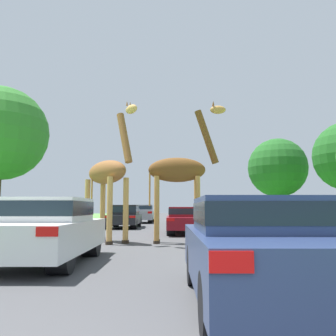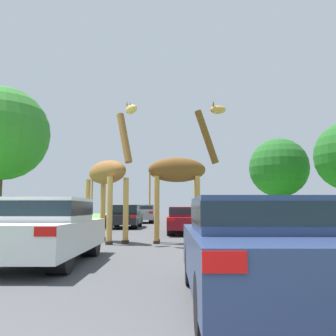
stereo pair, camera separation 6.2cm
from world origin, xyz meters
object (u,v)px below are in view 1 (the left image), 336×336
(car_far_ahead, at_px, (124,216))
(car_queue_right, at_px, (191,215))
(tree_right_cluster, at_px, (278,168))
(sign_post, at_px, (319,209))
(giraffe_near_road, at_px, (180,173))
(tree_centre_back, at_px, (0,133))
(car_lead_maroon, at_px, (262,247))
(car_queue_left, at_px, (187,219))
(giraffe_companion, at_px, (108,177))
(car_verge_right, at_px, (142,213))
(car_rear_follower, at_px, (43,228))

(car_far_ahead, bearing_deg, car_queue_right, 36.44)
(tree_right_cluster, distance_m, sign_post, 21.18)
(giraffe_near_road, relative_size, tree_right_cluster, 0.64)
(car_far_ahead, bearing_deg, sign_post, -45.57)
(tree_centre_back, xyz_separation_m, sign_post, (16.32, -8.65, -4.74))
(sign_post, bearing_deg, car_lead_maroon, -116.46)
(sign_post, bearing_deg, car_queue_right, 109.17)
(car_queue_left, xyz_separation_m, car_far_ahead, (-3.60, 4.82, 0.06))
(tree_centre_back, xyz_separation_m, tree_right_cluster, (21.03, 11.64, -0.89))
(giraffe_companion, bearing_deg, sign_post, 144.82)
(sign_post, bearing_deg, car_verge_right, 116.05)
(car_lead_maroon, distance_m, tree_right_cluster, 30.84)
(tree_right_cluster, bearing_deg, car_rear_follower, -116.74)
(car_rear_follower, xyz_separation_m, sign_post, (8.34, 5.60, 0.41))
(tree_right_cluster, bearing_deg, car_lead_maroon, -107.37)
(car_queue_left, xyz_separation_m, tree_right_cluster, (9.48, 16.57, 4.33))
(car_lead_maroon, xyz_separation_m, car_verge_right, (-3.44, 24.91, 0.08))
(tree_centre_back, height_order, sign_post, tree_centre_back)
(tree_centre_back, bearing_deg, giraffe_companion, -47.96)
(giraffe_near_road, bearing_deg, tree_centre_back, -131.45)
(car_queue_right, distance_m, car_far_ahead, 5.34)
(tree_right_cluster, bearing_deg, car_verge_right, -161.37)
(giraffe_near_road, xyz_separation_m, car_queue_right, (1.13, 12.70, -1.72))
(car_verge_right, height_order, tree_centre_back, tree_centre_back)
(giraffe_companion, height_order, car_verge_right, giraffe_companion)
(car_queue_left, bearing_deg, car_rear_follower, -110.95)
(tree_centre_back, height_order, tree_right_cluster, tree_centre_back)
(car_far_ahead, xyz_separation_m, tree_right_cluster, (13.08, 11.75, 4.27))
(car_queue_right, distance_m, car_queue_left, 8.03)
(car_far_ahead, height_order, sign_post, sign_post)
(car_queue_left, bearing_deg, giraffe_near_road, -95.26)
(giraffe_near_road, height_order, car_rear_follower, giraffe_near_road)
(car_queue_right, xyz_separation_m, car_rear_follower, (-4.27, -17.32, 0.06))
(car_far_ahead, relative_size, car_rear_follower, 1.12)
(giraffe_companion, relative_size, car_queue_left, 1.01)
(car_lead_maroon, relative_size, car_verge_right, 0.85)
(giraffe_companion, height_order, car_queue_left, giraffe_companion)
(car_far_ahead, height_order, car_rear_follower, car_rear_follower)
(car_queue_left, bearing_deg, tree_right_cluster, 60.23)
(tree_right_cluster, bearing_deg, sign_post, -103.07)
(car_lead_maroon, height_order, car_queue_right, car_lead_maroon)
(car_lead_maroon, distance_m, car_queue_left, 12.58)
(car_verge_right, distance_m, car_rear_follower, 21.66)
(giraffe_companion, distance_m, car_queue_left, 5.69)
(car_lead_maroon, xyz_separation_m, tree_right_cluster, (9.12, 29.14, 4.30))
(car_queue_left, xyz_separation_m, car_rear_follower, (-3.57, -9.32, 0.07))
(car_queue_left, bearing_deg, car_far_ahead, 126.77)
(car_queue_right, relative_size, car_queue_left, 0.97)
(giraffe_near_road, xyz_separation_m, car_far_ahead, (-3.17, 9.52, -1.67))
(car_lead_maroon, height_order, car_rear_follower, car_rear_follower)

